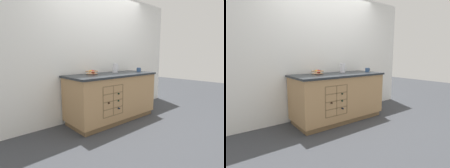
% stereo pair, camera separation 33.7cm
% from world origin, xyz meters
% --- Properties ---
extents(ground_plane, '(14.00, 14.00, 0.00)m').
position_xyz_m(ground_plane, '(0.00, 0.00, 0.00)').
color(ground_plane, '#383A3F').
extents(back_wall, '(4.40, 0.06, 2.55)m').
position_xyz_m(back_wall, '(0.00, 0.43, 1.27)').
color(back_wall, white).
rests_on(back_wall, ground_plane).
extents(kitchen_island, '(1.80, 0.78, 0.90)m').
position_xyz_m(kitchen_island, '(-0.00, -0.00, 0.46)').
color(kitchen_island, brown).
rests_on(kitchen_island, ground_plane).
extents(fruit_bowl, '(0.24, 0.24, 0.08)m').
position_xyz_m(fruit_bowl, '(-0.34, 0.19, 0.94)').
color(fruit_bowl, tan).
rests_on(fruit_bowl, kitchen_island).
extents(white_pitcher, '(0.17, 0.11, 0.19)m').
position_xyz_m(white_pitcher, '(0.24, 0.17, 1.00)').
color(white_pitcher, white).
rests_on(white_pitcher, kitchen_island).
extents(ceramic_mug, '(0.13, 0.09, 0.08)m').
position_xyz_m(ceramic_mug, '(0.77, -0.02, 0.94)').
color(ceramic_mug, '#385684').
rests_on(ceramic_mug, kitchen_island).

